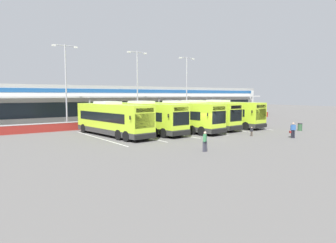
% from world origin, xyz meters
% --- Properties ---
extents(ground_plane, '(200.00, 200.00, 0.00)m').
position_xyz_m(ground_plane, '(0.00, 0.00, 0.00)').
color(ground_plane, '#605E5B').
extents(terminal_building, '(70.00, 13.00, 6.00)m').
position_xyz_m(terminal_building, '(-0.00, 26.91, 3.01)').
color(terminal_building, silver).
rests_on(terminal_building, ground).
extents(red_barrier_wall, '(60.00, 0.40, 1.10)m').
position_xyz_m(red_barrier_wall, '(0.00, 14.50, 0.56)').
color(red_barrier_wall, maroon).
rests_on(red_barrier_wall, ground).
extents(coach_bus_leftmost, '(3.82, 12.33, 3.78)m').
position_xyz_m(coach_bus_leftmost, '(-8.53, 6.80, 1.79)').
color(coach_bus_leftmost, '#B7DB2D').
rests_on(coach_bus_leftmost, ground).
extents(coach_bus_left_centre, '(3.82, 12.33, 3.78)m').
position_xyz_m(coach_bus_left_centre, '(-4.19, 6.76, 1.79)').
color(coach_bus_left_centre, '#B7DB2D').
rests_on(coach_bus_left_centre, ground).
extents(coach_bus_centre, '(3.82, 12.33, 3.78)m').
position_xyz_m(coach_bus_centre, '(0.22, 5.68, 1.79)').
color(coach_bus_centre, '#B7DB2D').
rests_on(coach_bus_centre, ground).
extents(coach_bus_right_centre, '(3.82, 12.33, 3.78)m').
position_xyz_m(coach_bus_right_centre, '(4.08, 6.66, 1.79)').
color(coach_bus_right_centre, '#B7DB2D').
rests_on(coach_bus_right_centre, ground).
extents(coach_bus_rightmost, '(3.82, 12.33, 3.78)m').
position_xyz_m(coach_bus_rightmost, '(8.44, 6.37, 1.79)').
color(coach_bus_rightmost, '#B7DB2D').
rests_on(coach_bus_rightmost, ground).
extents(bay_stripe_far_west, '(0.14, 13.00, 0.01)m').
position_xyz_m(bay_stripe_far_west, '(-10.50, 6.00, 0.00)').
color(bay_stripe_far_west, silver).
rests_on(bay_stripe_far_west, ground).
extents(bay_stripe_west, '(0.14, 13.00, 0.01)m').
position_xyz_m(bay_stripe_west, '(-6.30, 6.00, 0.00)').
color(bay_stripe_west, silver).
rests_on(bay_stripe_west, ground).
extents(bay_stripe_mid_west, '(0.14, 13.00, 0.01)m').
position_xyz_m(bay_stripe_mid_west, '(-2.10, 6.00, 0.00)').
color(bay_stripe_mid_west, silver).
rests_on(bay_stripe_mid_west, ground).
extents(bay_stripe_centre, '(0.14, 13.00, 0.01)m').
position_xyz_m(bay_stripe_centre, '(2.10, 6.00, 0.00)').
color(bay_stripe_centre, silver).
rests_on(bay_stripe_centre, ground).
extents(bay_stripe_mid_east, '(0.14, 13.00, 0.01)m').
position_xyz_m(bay_stripe_mid_east, '(6.30, 6.00, 0.00)').
color(bay_stripe_mid_east, silver).
rests_on(bay_stripe_mid_east, ground).
extents(bay_stripe_east, '(0.14, 13.00, 0.01)m').
position_xyz_m(bay_stripe_east, '(10.50, 6.00, 0.00)').
color(bay_stripe_east, silver).
rests_on(bay_stripe_east, ground).
extents(pedestrian_with_handbag, '(0.60, 0.55, 1.62)m').
position_xyz_m(pedestrian_with_handbag, '(5.95, -5.90, 0.86)').
color(pedestrian_with_handbag, black).
rests_on(pedestrian_with_handbag, ground).
extents(pedestrian_in_dark_coat, '(0.50, 0.38, 1.62)m').
position_xyz_m(pedestrian_in_dark_coat, '(-6.68, -6.07, 0.87)').
color(pedestrian_in_dark_coat, '#33333D').
rests_on(pedestrian_in_dark_coat, ground).
extents(pedestrian_child, '(0.29, 0.26, 1.00)m').
position_xyz_m(pedestrian_child, '(3.68, -2.41, 0.54)').
color(pedestrian_child, '#4C4238').
rests_on(pedestrian_child, ground).
extents(lamp_post_west, '(3.24, 0.28, 11.00)m').
position_xyz_m(lamp_post_west, '(-10.51, 16.34, 6.29)').
color(lamp_post_west, '#9E9EA3').
rests_on(lamp_post_west, ground).
extents(lamp_post_centre, '(3.24, 0.28, 11.00)m').
position_xyz_m(lamp_post_centre, '(0.04, 16.01, 6.29)').
color(lamp_post_centre, '#9E9EA3').
rests_on(lamp_post_centre, ground).
extents(lamp_post_east, '(3.24, 0.28, 11.00)m').
position_xyz_m(lamp_post_east, '(10.46, 17.00, 6.29)').
color(lamp_post_east, '#9E9EA3').
rests_on(lamp_post_east, ground).
extents(litter_bin, '(0.54, 0.54, 0.93)m').
position_xyz_m(litter_bin, '(12.58, -2.83, 0.47)').
color(litter_bin, '#2D5133').
rests_on(litter_bin, ground).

